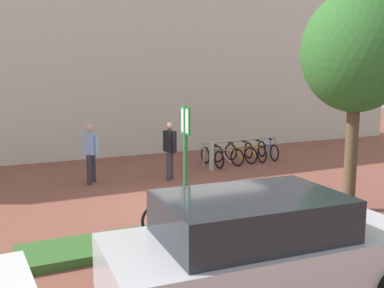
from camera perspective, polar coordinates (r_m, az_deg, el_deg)
The scene contains 11 objects.
ground_plane at distance 10.77m, azimuth 0.48°, elevation -7.92°, with size 60.00×60.00×0.00m, color brown.
building_facade at distance 17.65m, azimuth -10.92°, elevation 14.87°, with size 28.00×1.20×10.00m, color beige.
planter_strip at distance 8.99m, azimuth 1.62°, elevation -10.85°, with size 7.00×1.10×0.16m, color #336028.
tree_sidewalk at distance 10.62m, azimuth 20.28°, elevation 10.86°, with size 2.43×2.43×4.94m.
parking_sign_post at distance 8.40m, azimuth -0.83°, elevation -1.11°, with size 0.08×0.36×2.54m.
bike_at_sign at distance 8.93m, azimuth -1.28°, elevation -9.15°, with size 1.68×0.42×0.86m.
bike_rack_cluster at distance 16.02m, azimuth 6.28°, elevation -1.11°, with size 3.20×1.83×0.83m.
bollard_steel at distance 14.64m, azimuth 2.51°, elevation -1.60°, with size 0.16×0.16×0.90m, color #ADADB2.
person_shirt_white at distance 13.08m, azimuth -12.81°, elevation -0.71°, with size 0.41×0.54×1.72m.
person_suited_navy at distance 13.20m, azimuth -2.85°, elevation -0.41°, with size 0.30×0.61×1.72m.
car_silver_sedan at distance 6.28m, azimuth 8.67°, elevation -13.25°, with size 4.40×2.23×1.54m.
Camera 1 is at (-4.53, -9.26, 3.11)m, focal length 41.79 mm.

